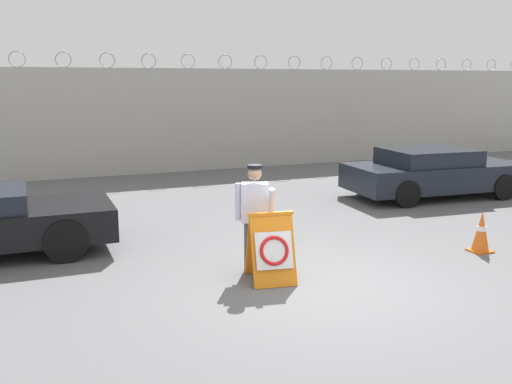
% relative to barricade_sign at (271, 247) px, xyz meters
% --- Properties ---
extents(ground_plane, '(90.00, 90.00, 0.00)m').
position_rel_barricade_sign_xyz_m(ground_plane, '(0.57, -0.52, -0.52)').
color(ground_plane, '#5B5B5E').
extents(perimeter_wall, '(36.00, 0.30, 3.75)m').
position_rel_barricade_sign_xyz_m(perimeter_wall, '(0.57, 10.63, 1.14)').
color(perimeter_wall, '#ADA8A0').
rests_on(perimeter_wall, ground_plane).
extents(barricade_sign, '(0.75, 0.82, 1.04)m').
position_rel_barricade_sign_xyz_m(barricade_sign, '(0.00, 0.00, 0.00)').
color(barricade_sign, orange).
rests_on(barricade_sign, ground_plane).
extents(security_guard, '(0.58, 0.53, 1.67)m').
position_rel_barricade_sign_xyz_m(security_guard, '(-0.05, 0.52, 0.40)').
color(security_guard, '#514C42').
rests_on(security_guard, ground_plane).
extents(traffic_cone_near, '(0.35, 0.35, 0.72)m').
position_rel_barricade_sign_xyz_m(traffic_cone_near, '(3.95, -0.05, -0.16)').
color(traffic_cone_near, orange).
rests_on(traffic_cone_near, ground_plane).
extents(parked_car_far_side, '(4.59, 2.23, 1.23)m').
position_rel_barricade_sign_xyz_m(parked_car_far_side, '(6.34, 4.12, 0.11)').
color(parked_car_far_side, black).
rests_on(parked_car_far_side, ground_plane).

